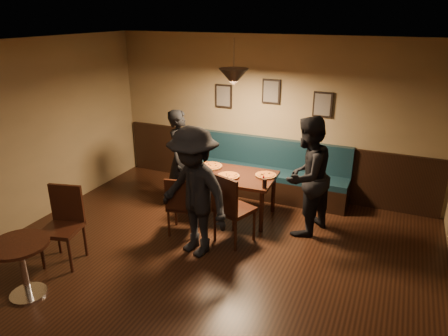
# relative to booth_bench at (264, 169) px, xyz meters

# --- Properties ---
(floor) EXTENTS (7.00, 7.00, 0.00)m
(floor) POSITION_rel_booth_bench_xyz_m (0.00, -3.20, -0.50)
(floor) COLOR black
(floor) RESTS_ON ground
(ceiling) EXTENTS (7.00, 7.00, 0.00)m
(ceiling) POSITION_rel_booth_bench_xyz_m (0.00, -3.20, 2.30)
(ceiling) COLOR silver
(ceiling) RESTS_ON ground
(wall_back) EXTENTS (6.00, 0.00, 6.00)m
(wall_back) POSITION_rel_booth_bench_xyz_m (0.00, 0.30, 0.90)
(wall_back) COLOR #8C704F
(wall_back) RESTS_ON ground
(wainscot) EXTENTS (5.88, 0.06, 1.00)m
(wainscot) POSITION_rel_booth_bench_xyz_m (0.00, 0.27, 0.00)
(wainscot) COLOR black
(wainscot) RESTS_ON ground
(booth_bench) EXTENTS (3.00, 0.60, 1.00)m
(booth_bench) POSITION_rel_booth_bench_xyz_m (0.00, 0.00, 0.00)
(booth_bench) COLOR #0F232D
(booth_bench) RESTS_ON ground
(picture_left) EXTENTS (0.32, 0.04, 0.42)m
(picture_left) POSITION_rel_booth_bench_xyz_m (-0.90, 0.27, 1.20)
(picture_left) COLOR black
(picture_left) RESTS_ON wall_back
(picture_center) EXTENTS (0.32, 0.04, 0.42)m
(picture_center) POSITION_rel_booth_bench_xyz_m (0.00, 0.27, 1.35)
(picture_center) COLOR black
(picture_center) RESTS_ON wall_back
(picture_right) EXTENTS (0.32, 0.04, 0.42)m
(picture_right) POSITION_rel_booth_bench_xyz_m (0.90, 0.27, 1.20)
(picture_right) COLOR black
(picture_right) RESTS_ON wall_back
(pendant_lamp) EXTENTS (0.44, 0.44, 0.25)m
(pendant_lamp) POSITION_rel_booth_bench_xyz_m (-0.20, -0.95, 1.75)
(pendant_lamp) COLOR black
(pendant_lamp) RESTS_ON ceiling
(dining_table) EXTENTS (1.38, 0.92, 0.72)m
(dining_table) POSITION_rel_booth_bench_xyz_m (-0.20, -0.95, -0.14)
(dining_table) COLOR black
(dining_table) RESTS_ON floor
(chair_near_left) EXTENTS (0.49, 0.49, 0.93)m
(chair_near_left) POSITION_rel_booth_bench_xyz_m (-0.67, -1.77, -0.04)
(chair_near_left) COLOR #331E0E
(chair_near_left) RESTS_ON floor
(chair_near_right) EXTENTS (0.60, 0.60, 1.06)m
(chair_near_right) POSITION_rel_booth_bench_xyz_m (0.14, -1.69, 0.03)
(chair_near_right) COLOR black
(chair_near_right) RESTS_ON floor
(diner_left) EXTENTS (0.44, 0.63, 1.66)m
(diner_left) POSITION_rel_booth_bench_xyz_m (-1.19, -0.86, 0.33)
(diner_left) COLOR black
(diner_left) RESTS_ON floor
(diner_right) EXTENTS (0.94, 1.05, 1.80)m
(diner_right) POSITION_rel_booth_bench_xyz_m (0.99, -1.01, 0.40)
(diner_right) COLOR black
(diner_right) RESTS_ON floor
(diner_front) EXTENTS (1.32, 1.01, 1.81)m
(diner_front) POSITION_rel_booth_bench_xyz_m (-0.25, -2.19, 0.40)
(diner_front) COLOR black
(diner_front) RESTS_ON floor
(pizza_a) EXTENTS (0.48, 0.48, 0.04)m
(pizza_a) POSITION_rel_booth_bench_xyz_m (-0.66, -0.81, 0.24)
(pizza_a) COLOR #D06727
(pizza_a) RESTS_ON dining_table
(pizza_b) EXTENTS (0.45, 0.45, 0.04)m
(pizza_b) POSITION_rel_booth_bench_xyz_m (-0.22, -1.09, 0.24)
(pizza_b) COLOR orange
(pizza_b) RESTS_ON dining_table
(pizza_c) EXTENTS (0.40, 0.40, 0.04)m
(pizza_c) POSITION_rel_booth_bench_xyz_m (0.30, -0.81, 0.24)
(pizza_c) COLOR orange
(pizza_c) RESTS_ON dining_table
(soda_glass) EXTENTS (0.08, 0.08, 0.14)m
(soda_glass) POSITION_rel_booth_bench_xyz_m (0.43, -1.26, 0.29)
(soda_glass) COLOR black
(soda_glass) RESTS_ON dining_table
(tabasco_bottle) EXTENTS (0.03, 0.03, 0.11)m
(tabasco_bottle) POSITION_rel_booth_bench_xyz_m (0.34, -1.02, 0.27)
(tabasco_bottle) COLOR #A10515
(tabasco_bottle) RESTS_ON dining_table
(napkin_a) EXTENTS (0.19, 0.19, 0.01)m
(napkin_a) POSITION_rel_booth_bench_xyz_m (-0.78, -0.71, 0.22)
(napkin_a) COLOR #1D6D22
(napkin_a) RESTS_ON dining_table
(napkin_b) EXTENTS (0.16, 0.16, 0.01)m
(napkin_b) POSITION_rel_booth_bench_xyz_m (-0.77, -1.27, 0.22)
(napkin_b) COLOR #1B6836
(napkin_b) RESTS_ON dining_table
(cutlery_set) EXTENTS (0.19, 0.03, 0.00)m
(cutlery_set) POSITION_rel_booth_bench_xyz_m (-0.26, -1.31, 0.22)
(cutlery_set) COLOR silver
(cutlery_set) RESTS_ON dining_table
(cafe_table) EXTENTS (0.74, 0.74, 0.71)m
(cafe_table) POSITION_rel_booth_bench_xyz_m (-1.63, -3.83, -0.14)
(cafe_table) COLOR black
(cafe_table) RESTS_ON floor
(cafe_chair_far) EXTENTS (0.55, 0.55, 1.04)m
(cafe_chair_far) POSITION_rel_booth_bench_xyz_m (-1.72, -3.12, 0.02)
(cafe_chair_far) COLOR black
(cafe_chair_far) RESTS_ON floor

